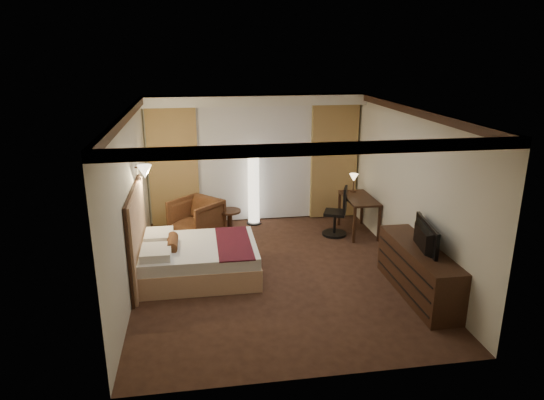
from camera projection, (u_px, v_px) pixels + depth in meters
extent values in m
cube|color=#331D13|center=(276.00, 272.00, 8.11)|extent=(4.50, 5.50, 0.01)
cube|color=white|center=(276.00, 110.00, 7.31)|extent=(4.50, 5.50, 0.01)
cube|color=beige|center=(255.00, 158.00, 10.30)|extent=(4.50, 0.02, 2.70)
cube|color=beige|center=(130.00, 202.00, 7.37)|extent=(0.02, 5.50, 2.70)
cube|color=beige|center=(409.00, 189.00, 8.04)|extent=(0.02, 5.50, 2.70)
cube|color=white|center=(256.00, 100.00, 9.69)|extent=(4.50, 0.50, 0.20)
cube|color=silver|center=(255.00, 164.00, 10.26)|extent=(2.48, 0.04, 2.45)
cube|color=#A4754B|center=(174.00, 167.00, 9.95)|extent=(1.00, 0.14, 2.45)
cube|color=#A4754B|center=(334.00, 162.00, 10.45)|extent=(1.00, 0.14, 2.45)
imported|color=#472D15|center=(196.00, 217.00, 9.51)|extent=(1.14, 1.14, 0.86)
imported|color=black|center=(420.00, 230.00, 7.09)|extent=(0.71, 1.06, 0.13)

